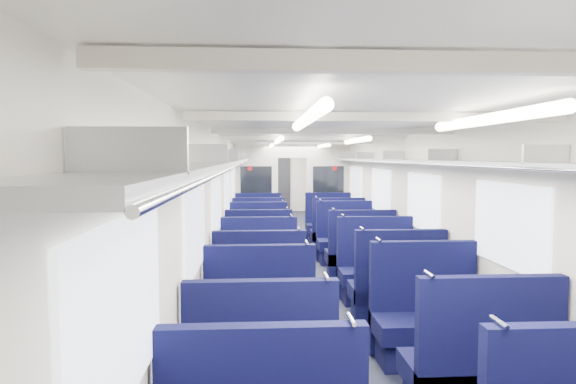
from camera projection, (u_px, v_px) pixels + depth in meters
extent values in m
cube|color=black|center=(302.00, 262.00, 9.62)|extent=(2.80, 18.00, 0.01)
cube|color=white|center=(302.00, 140.00, 9.45)|extent=(2.80, 18.00, 0.01)
cube|color=beige|center=(228.00, 202.00, 9.45)|extent=(0.02, 18.00, 2.35)
cube|color=black|center=(229.00, 245.00, 9.51)|extent=(0.03, 17.90, 0.70)
cube|color=beige|center=(374.00, 201.00, 9.62)|extent=(0.02, 18.00, 2.35)
cube|color=black|center=(372.00, 243.00, 9.68)|extent=(0.03, 17.90, 0.70)
cube|color=beige|center=(280.00, 180.00, 18.49)|extent=(2.80, 0.02, 2.35)
cube|color=#B2B5BA|center=(238.00, 160.00, 9.40)|extent=(0.34, 17.40, 0.04)
cylinder|color=silver|center=(247.00, 161.00, 9.42)|extent=(0.02, 17.40, 0.02)
cube|color=#B2B5BA|center=(128.00, 151.00, 1.43)|extent=(0.34, 0.03, 0.14)
cube|color=#B2B5BA|center=(203.00, 154.00, 3.42)|extent=(0.34, 0.03, 0.14)
cube|color=#B2B5BA|center=(223.00, 155.00, 5.41)|extent=(0.34, 0.03, 0.14)
cube|color=#B2B5BA|center=(232.00, 155.00, 7.41)|extent=(0.34, 0.03, 0.14)
cube|color=#B2B5BA|center=(237.00, 156.00, 9.40)|extent=(0.34, 0.03, 0.14)
cube|color=#B2B5BA|center=(241.00, 156.00, 11.39)|extent=(0.34, 0.03, 0.14)
cube|color=#B2B5BA|center=(243.00, 156.00, 13.38)|extent=(0.34, 0.03, 0.14)
cube|color=#B2B5BA|center=(245.00, 156.00, 15.37)|extent=(0.34, 0.03, 0.14)
cube|color=#B2B5BA|center=(246.00, 156.00, 17.36)|extent=(0.34, 0.03, 0.14)
cube|color=#B2B5BA|center=(365.00, 160.00, 9.55)|extent=(0.34, 17.40, 0.04)
cylinder|color=silver|center=(356.00, 161.00, 9.54)|extent=(0.02, 17.40, 0.02)
cube|color=#B2B5BA|center=(546.00, 154.00, 3.57)|extent=(0.34, 0.03, 0.14)
cube|color=#B2B5BA|center=(442.00, 155.00, 5.57)|extent=(0.34, 0.03, 0.14)
cube|color=#B2B5BA|center=(394.00, 155.00, 7.56)|extent=(0.34, 0.03, 0.14)
cube|color=#B2B5BA|center=(365.00, 156.00, 9.55)|extent=(0.34, 0.03, 0.14)
cube|color=#B2B5BA|center=(346.00, 156.00, 11.54)|extent=(0.34, 0.03, 0.14)
cube|color=#B2B5BA|center=(333.00, 156.00, 13.53)|extent=(0.34, 0.03, 0.14)
cube|color=#B2B5BA|center=(324.00, 156.00, 15.52)|extent=(0.34, 0.03, 0.14)
cube|color=#B2B5BA|center=(316.00, 156.00, 17.51)|extent=(0.34, 0.03, 0.14)
cube|color=white|center=(124.00, 312.00, 1.97)|extent=(0.02, 1.30, 0.75)
cube|color=white|center=(195.00, 228.00, 4.26)|extent=(0.02, 1.30, 0.75)
cube|color=white|center=(217.00, 203.00, 6.54)|extent=(0.02, 1.30, 0.75)
cube|color=white|center=(227.00, 191.00, 8.83)|extent=(0.02, 1.30, 0.75)
cube|color=white|center=(234.00, 184.00, 11.12)|extent=(0.02, 1.30, 0.75)
cube|color=white|center=(238.00, 178.00, 13.91)|extent=(0.02, 1.30, 0.75)
cube|color=white|center=(241.00, 175.00, 16.20)|extent=(0.02, 1.30, 0.75)
cube|color=white|center=(508.00, 226.00, 4.43)|extent=(0.02, 1.30, 0.75)
cube|color=white|center=(423.00, 202.00, 6.72)|extent=(0.02, 1.30, 0.75)
cube|color=white|center=(381.00, 190.00, 9.00)|extent=(0.02, 1.30, 0.75)
cube|color=white|center=(356.00, 184.00, 11.29)|extent=(0.02, 1.30, 0.75)
cube|color=white|center=(336.00, 178.00, 14.08)|extent=(0.02, 1.30, 0.75)
cube|color=white|center=(325.00, 175.00, 16.37)|extent=(0.02, 1.30, 0.75)
cube|color=beige|center=(541.00, 64.00, 1.49)|extent=(2.70, 0.06, 0.06)
cube|color=beige|center=(379.00, 117.00, 3.48)|extent=(2.70, 0.06, 0.06)
cube|color=beige|center=(334.00, 131.00, 5.47)|extent=(2.70, 0.06, 0.06)
cube|color=beige|center=(314.00, 138.00, 7.46)|extent=(2.70, 0.06, 0.06)
cube|color=beige|center=(302.00, 142.00, 9.45)|extent=(2.70, 0.06, 0.06)
cube|color=beige|center=(294.00, 144.00, 11.44)|extent=(2.70, 0.06, 0.06)
cube|color=beige|center=(289.00, 146.00, 13.44)|extent=(2.70, 0.06, 0.06)
cube|color=beige|center=(285.00, 148.00, 15.43)|extent=(2.70, 0.06, 0.06)
cube|color=beige|center=(281.00, 149.00, 17.42)|extent=(2.70, 0.06, 0.06)
cylinder|color=white|center=(308.00, 118.00, 2.95)|extent=(0.07, 1.60, 0.07)
cylinder|color=white|center=(279.00, 140.00, 6.93)|extent=(0.07, 1.60, 0.07)
cylinder|color=white|center=(271.00, 146.00, 10.42)|extent=(0.07, 1.60, 0.07)
cylinder|color=white|center=(267.00, 149.00, 14.90)|extent=(0.07, 1.60, 0.07)
cylinder|color=white|center=(488.00, 119.00, 3.02)|extent=(0.07, 1.60, 0.07)
cylinder|color=white|center=(357.00, 140.00, 7.00)|extent=(0.07, 1.60, 0.07)
cylinder|color=white|center=(324.00, 146.00, 10.49)|extent=(0.07, 1.60, 0.07)
cylinder|color=white|center=(304.00, 149.00, 14.97)|extent=(0.07, 1.60, 0.07)
cube|color=black|center=(280.00, 184.00, 18.45)|extent=(0.75, 0.06, 2.00)
cube|color=beige|center=(256.00, 192.00, 12.04)|extent=(1.05, 0.08, 2.35)
cube|color=black|center=(256.00, 183.00, 11.97)|extent=(0.76, 0.02, 0.80)
cylinder|color=#B10B13|center=(250.00, 168.00, 11.93)|extent=(0.12, 0.01, 0.12)
cube|color=beige|center=(328.00, 192.00, 12.15)|extent=(1.05, 0.08, 2.35)
cube|color=black|center=(328.00, 183.00, 12.08)|extent=(0.76, 0.02, 0.80)
cylinder|color=#B10B13|center=(335.00, 168.00, 12.06)|extent=(0.12, 0.01, 0.12)
cube|color=beige|center=(292.00, 151.00, 12.02)|extent=(0.70, 0.08, 0.35)
cylinder|color=silver|center=(351.00, 319.00, 2.56)|extent=(0.02, 0.17, 0.02)
cylinder|color=silver|center=(499.00, 322.00, 2.51)|extent=(0.02, 0.17, 0.02)
cube|color=#0B0C35|center=(261.00, 378.00, 3.74)|extent=(1.09, 0.57, 0.19)
cube|color=#0B0C35|center=(261.00, 361.00, 3.49)|extent=(1.09, 0.10, 1.16)
cylinder|color=silver|center=(326.00, 276.00, 3.47)|extent=(0.02, 0.17, 0.02)
cube|color=#0B0C35|center=(475.00, 371.00, 3.86)|extent=(1.09, 0.57, 0.19)
cube|color=#0B0C35|center=(490.00, 355.00, 3.61)|extent=(1.09, 0.10, 1.16)
cylinder|color=silver|center=(429.00, 274.00, 3.54)|extent=(0.02, 0.17, 0.02)
cube|color=#0B0C35|center=(260.00, 335.00, 4.65)|extent=(1.09, 0.57, 0.19)
cube|color=black|center=(260.00, 359.00, 4.67)|extent=(1.00, 0.46, 0.28)
cube|color=#0B0C35|center=(260.00, 303.00, 4.87)|extent=(1.09, 0.10, 1.16)
cylinder|color=silver|center=(307.00, 242.00, 4.85)|extent=(0.02, 0.17, 0.02)
cube|color=#0B0C35|center=(430.00, 327.00, 4.87)|extent=(1.09, 0.57, 0.19)
cube|color=black|center=(429.00, 350.00, 4.89)|extent=(1.00, 0.46, 0.28)
cube|color=#0B0C35|center=(422.00, 297.00, 5.08)|extent=(1.09, 0.10, 1.16)
cylinder|color=silver|center=(379.00, 240.00, 5.01)|extent=(0.02, 0.17, 0.02)
cube|color=#0B0C35|center=(259.00, 294.00, 6.04)|extent=(1.09, 0.57, 0.19)
cube|color=black|center=(259.00, 312.00, 6.06)|extent=(1.00, 0.46, 0.28)
cube|color=#0B0C35|center=(259.00, 280.00, 5.79)|extent=(1.09, 0.10, 1.16)
cylinder|color=silver|center=(299.00, 229.00, 5.78)|extent=(0.02, 0.17, 0.02)
cube|color=#0B0C35|center=(395.00, 292.00, 6.12)|extent=(1.09, 0.57, 0.19)
cube|color=black|center=(394.00, 310.00, 6.13)|extent=(1.00, 0.46, 0.28)
cube|color=#0B0C35|center=(400.00, 278.00, 5.87)|extent=(1.09, 0.10, 1.16)
cylinder|color=silver|center=(362.00, 228.00, 5.80)|extent=(0.02, 0.17, 0.02)
cube|color=#0B0C35|center=(259.00, 277.00, 6.88)|extent=(1.09, 0.57, 0.19)
cube|color=black|center=(259.00, 293.00, 6.90)|extent=(1.00, 0.46, 0.28)
cube|color=#0B0C35|center=(259.00, 257.00, 7.10)|extent=(1.09, 0.10, 1.16)
cylinder|color=silver|center=(291.00, 215.00, 7.08)|extent=(0.02, 0.17, 0.02)
cube|color=#0B0C35|center=(378.00, 276.00, 6.94)|extent=(1.09, 0.57, 0.19)
cube|color=black|center=(378.00, 292.00, 6.96)|extent=(1.00, 0.46, 0.28)
cube|color=#0B0C35|center=(374.00, 256.00, 7.15)|extent=(1.09, 0.10, 1.16)
cylinder|color=silver|center=(343.00, 215.00, 7.08)|extent=(0.02, 0.17, 0.02)
cube|color=#0B0C35|center=(259.00, 256.00, 8.31)|extent=(1.09, 0.57, 0.19)
cube|color=black|center=(259.00, 270.00, 8.32)|extent=(1.00, 0.46, 0.28)
cube|color=#0B0C35|center=(259.00, 245.00, 8.06)|extent=(1.09, 0.10, 1.16)
cylinder|color=silver|center=(287.00, 208.00, 8.04)|extent=(0.02, 0.17, 0.02)
cube|color=#0B0C35|center=(359.00, 257.00, 8.26)|extent=(1.09, 0.57, 0.19)
cube|color=black|center=(359.00, 271.00, 8.28)|extent=(1.00, 0.46, 0.28)
cube|color=#0B0C35|center=(362.00, 246.00, 8.01)|extent=(1.09, 0.10, 1.16)
cylinder|color=silver|center=(334.00, 209.00, 7.94)|extent=(0.02, 0.17, 0.02)
cube|color=#0B0C35|center=(259.00, 246.00, 9.20)|extent=(1.09, 0.57, 0.19)
cube|color=black|center=(259.00, 259.00, 9.21)|extent=(1.00, 0.46, 0.28)
cube|color=#0B0C35|center=(259.00, 232.00, 9.41)|extent=(1.09, 0.10, 1.16)
cylinder|color=silver|center=(283.00, 201.00, 9.40)|extent=(0.02, 0.17, 0.02)
cube|color=#0B0C35|center=(346.00, 244.00, 9.45)|extent=(1.09, 0.57, 0.19)
cube|color=black|center=(346.00, 256.00, 9.47)|extent=(1.00, 0.46, 0.28)
cube|color=#0B0C35|center=(344.00, 230.00, 9.67)|extent=(1.09, 0.10, 1.16)
cylinder|color=silver|center=(321.00, 200.00, 9.60)|extent=(0.02, 0.17, 0.02)
cube|color=#0B0C35|center=(258.00, 234.00, 10.63)|extent=(1.09, 0.57, 0.19)
cube|color=black|center=(258.00, 245.00, 10.65)|extent=(1.00, 0.46, 0.28)
cube|color=#0B0C35|center=(258.00, 225.00, 10.38)|extent=(1.09, 0.10, 1.16)
cylinder|color=silver|center=(280.00, 197.00, 10.37)|extent=(0.02, 0.17, 0.02)
cube|color=#0B0C35|center=(336.00, 235.00, 10.59)|extent=(1.09, 0.57, 0.19)
cube|color=black|center=(336.00, 246.00, 10.60)|extent=(1.00, 0.46, 0.28)
cube|color=#0B0C35|center=(338.00, 226.00, 10.34)|extent=(1.09, 0.10, 1.16)
cylinder|color=silver|center=(316.00, 197.00, 10.27)|extent=(0.02, 0.17, 0.02)
cube|color=#0B0C35|center=(258.00, 229.00, 11.49)|extent=(1.09, 0.57, 0.19)
cube|color=black|center=(258.00, 239.00, 11.50)|extent=(1.00, 0.46, 0.28)
cube|color=#0B0C35|center=(258.00, 218.00, 11.70)|extent=(1.09, 0.10, 1.16)
cylinder|color=silver|center=(278.00, 192.00, 11.69)|extent=(0.02, 0.17, 0.02)
cube|color=#0B0C35|center=(329.00, 228.00, 11.63)|extent=(1.09, 0.57, 0.19)
cube|color=black|center=(329.00, 237.00, 11.65)|extent=(1.00, 0.46, 0.28)
cube|color=#0B0C35|center=(328.00, 217.00, 11.85)|extent=(1.09, 0.10, 1.16)
cylinder|color=silver|center=(309.00, 192.00, 11.78)|extent=(0.02, 0.17, 0.02)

